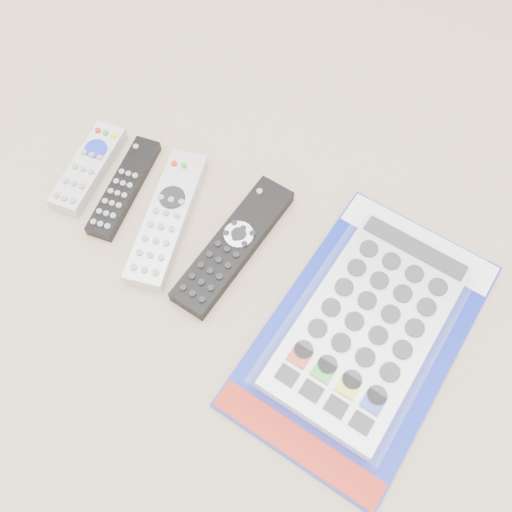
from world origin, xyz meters
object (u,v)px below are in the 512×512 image
at_px(remote_small_grey, 88,168).
at_px(remote_large_black, 234,245).
at_px(remote_silver_dvd, 167,218).
at_px(remote_slim_black, 124,188).
at_px(jumbo_remote_packaged, 368,325).

relative_size(remote_small_grey, remote_large_black, 0.68).
relative_size(remote_silver_dvd, remote_large_black, 0.97).
bearing_deg(remote_slim_black, remote_silver_dvd, -18.57).
xyz_separation_m(remote_small_grey, jumbo_remote_packaged, (0.46, -0.08, 0.01)).
xyz_separation_m(remote_small_grey, remote_slim_black, (0.07, -0.01, -0.00)).
bearing_deg(remote_small_grey, remote_silver_dvd, -14.35).
height_order(remote_slim_black, jumbo_remote_packaged, jumbo_remote_packaged).
bearing_deg(remote_small_grey, jumbo_remote_packaged, -11.91).
distance_m(remote_silver_dvd, jumbo_remote_packaged, 0.32).
distance_m(remote_small_grey, remote_slim_black, 0.07).
xyz_separation_m(remote_slim_black, remote_silver_dvd, (0.08, -0.02, 0.00)).
height_order(remote_small_grey, remote_large_black, same).
bearing_deg(jumbo_remote_packaged, remote_silver_dvd, -178.09).
distance_m(remote_small_grey, remote_large_black, 0.26).
xyz_separation_m(remote_large_black, jumbo_remote_packaged, (0.21, -0.04, 0.01)).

